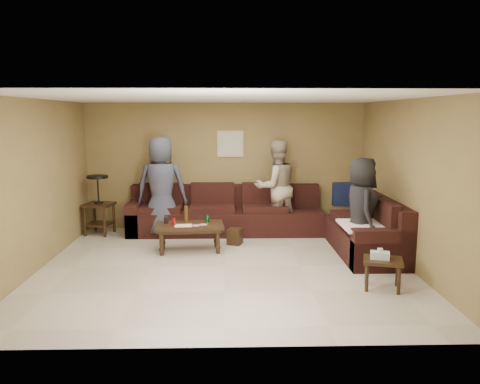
% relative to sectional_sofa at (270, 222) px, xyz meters
% --- Properties ---
extents(room, '(5.60, 5.50, 2.50)m').
position_rel_sectional_sofa_xyz_m(room, '(-0.81, -1.52, 1.34)').
color(room, '#BAB09D').
rests_on(room, ground).
extents(sectional_sofa, '(4.65, 2.90, 0.97)m').
position_rel_sectional_sofa_xyz_m(sectional_sofa, '(0.00, 0.00, 0.00)').
color(sectional_sofa, black).
rests_on(sectional_sofa, ground).
extents(coffee_table, '(1.17, 0.66, 0.75)m').
position_rel_sectional_sofa_xyz_m(coffee_table, '(-1.41, -0.68, 0.07)').
color(coffee_table, black).
rests_on(coffee_table, ground).
extents(end_table_left, '(0.59, 0.59, 1.13)m').
position_rel_sectional_sofa_xyz_m(end_table_left, '(-3.23, 0.49, 0.27)').
color(end_table_left, black).
rests_on(end_table_left, ground).
extents(side_table_right, '(0.58, 0.52, 0.55)m').
position_rel_sectional_sofa_xyz_m(side_table_right, '(1.25, -2.49, 0.03)').
color(side_table_right, black).
rests_on(side_table_right, ground).
extents(waste_bin, '(0.30, 0.30, 0.28)m').
position_rel_sectional_sofa_xyz_m(waste_bin, '(-0.65, -0.28, -0.19)').
color(waste_bin, black).
rests_on(waste_bin, ground).
extents(wall_art, '(0.52, 0.04, 0.52)m').
position_rel_sectional_sofa_xyz_m(wall_art, '(-0.71, 0.96, 1.37)').
color(wall_art, tan).
rests_on(wall_art, ground).
extents(person_left, '(0.93, 0.60, 1.89)m').
position_rel_sectional_sofa_xyz_m(person_left, '(-2.00, 0.32, 0.62)').
color(person_left, '#323646').
rests_on(person_left, ground).
extents(person_middle, '(1.07, 0.96, 1.81)m').
position_rel_sectional_sofa_xyz_m(person_middle, '(0.15, 0.48, 0.58)').
color(person_middle, gray).
rests_on(person_middle, ground).
extents(person_right, '(0.53, 0.80, 1.62)m').
position_rel_sectional_sofa_xyz_m(person_right, '(1.32, -1.20, 0.48)').
color(person_right, black).
rests_on(person_right, ground).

